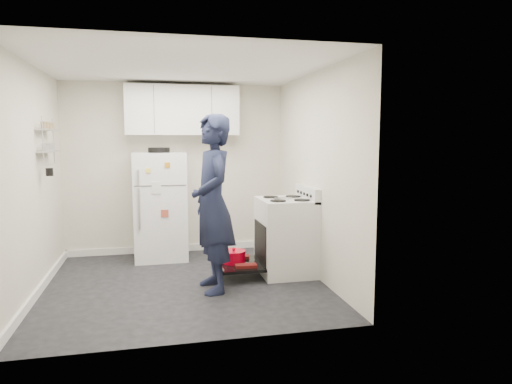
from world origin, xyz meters
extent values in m
cube|color=black|center=(0.00, 0.00, 0.00)|extent=(3.20, 3.20, 0.01)
cube|color=white|center=(0.00, 0.00, 2.50)|extent=(3.20, 3.20, 0.01)
cube|color=silver|center=(0.00, 1.60, 1.25)|extent=(3.20, 0.01, 2.50)
cube|color=silver|center=(0.00, -1.60, 1.25)|extent=(3.20, 0.01, 2.50)
cube|color=silver|center=(-1.60, 0.00, 1.25)|extent=(0.01, 3.20, 2.50)
cube|color=silver|center=(1.60, 0.00, 1.25)|extent=(0.01, 3.20, 2.50)
cube|color=white|center=(-1.59, 0.00, 0.05)|extent=(0.03, 3.20, 0.10)
cube|color=white|center=(0.00, 1.59, 0.05)|extent=(3.20, 0.03, 0.10)
cube|color=silver|center=(1.28, 0.15, 0.46)|extent=(0.65, 0.76, 0.92)
cube|color=black|center=(1.21, 0.15, 0.40)|extent=(0.53, 0.60, 0.52)
cube|color=orange|center=(1.48, 0.15, 0.40)|extent=(0.02, 0.56, 0.46)
cylinder|color=black|center=(1.26, 0.15, 0.22)|extent=(0.34, 0.34, 0.02)
cube|color=silver|center=(1.56, 0.15, 1.01)|extent=(0.08, 0.76, 0.18)
cube|color=silver|center=(1.28, 0.15, 0.94)|extent=(0.65, 0.76, 0.03)
cube|color=#B2B2B7|center=(1.23, 0.10, 0.97)|extent=(0.22, 0.03, 0.01)
cube|color=black|center=(0.68, 0.15, 0.14)|extent=(0.55, 0.70, 0.03)
cylinder|color=#B2B2B7|center=(0.43, 0.15, 0.18)|extent=(0.02, 0.66, 0.02)
cylinder|color=red|center=(0.62, 0.19, 0.23)|extent=(0.29, 0.29, 0.13)
cylinder|color=red|center=(0.62, 0.19, 0.31)|extent=(0.30, 0.30, 0.02)
sphere|color=red|center=(0.62, 0.19, 0.34)|extent=(0.04, 0.04, 0.04)
cube|color=maroon|center=(0.73, -0.04, 0.18)|extent=(0.27, 0.14, 0.04)
cube|color=maroon|center=(0.73, 0.39, 0.18)|extent=(0.28, 0.18, 0.04)
cube|color=white|center=(-0.25, 1.25, 0.75)|extent=(0.72, 0.70, 1.51)
cube|color=#4C4C4C|center=(-0.25, 0.90, 1.08)|extent=(0.68, 0.01, 0.01)
cube|color=#B2B2B7|center=(-0.53, 0.88, 1.20)|extent=(0.02, 0.03, 0.20)
cube|color=#B2B2B7|center=(-0.53, 0.88, 0.78)|extent=(0.02, 0.03, 0.55)
cylinder|color=black|center=(-0.25, 1.25, 1.54)|extent=(0.30, 0.30, 0.07)
cube|color=silver|center=(-0.30, 0.89, 1.05)|extent=(0.12, 0.01, 0.16)
cube|color=yellow|center=(-0.40, 0.89, 1.28)|extent=(0.06, 0.01, 0.06)
cube|color=#C47917|center=(-0.15, 0.89, 1.35)|extent=(0.07, 0.01, 0.07)
cube|color=#AF4532|center=(-0.20, 0.89, 0.70)|extent=(0.10, 0.01, 0.10)
cube|color=silver|center=(0.10, 1.43, 2.10)|extent=(1.60, 0.33, 0.70)
cube|color=#B2B2B7|center=(-1.52, 0.50, 1.80)|extent=(0.14, 0.60, 0.02)
cube|color=#B2B2B7|center=(-1.52, 0.50, 1.55)|extent=(0.14, 0.60, 0.02)
cylinder|color=black|center=(-1.49, 0.32, 1.32)|extent=(0.08, 0.08, 0.09)
imported|color=#171B33|center=(0.30, -0.29, 0.98)|extent=(0.55, 0.77, 1.97)
camera|label=1|loc=(-0.33, -5.27, 1.70)|focal=32.00mm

